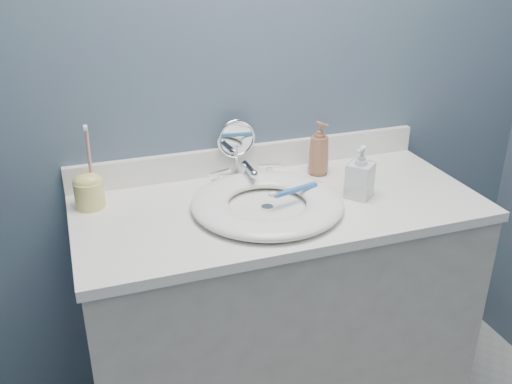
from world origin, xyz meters
name	(u,v)px	position (x,y,z in m)	size (l,w,h in m)	color
back_wall	(250,76)	(0.00, 1.25, 1.20)	(2.20, 0.02, 2.40)	#466069
vanity_cabinet	(277,323)	(0.00, 0.97, 0.42)	(1.20, 0.55, 0.85)	#BAB5AA
countertop	(279,206)	(0.00, 0.97, 0.86)	(1.22, 0.57, 0.03)	white
backsplash	(251,158)	(0.00, 1.24, 0.93)	(1.22, 0.02, 0.09)	white
basin	(267,203)	(-0.05, 0.94, 0.90)	(0.45, 0.45, 0.04)	white
drain	(267,208)	(-0.05, 0.94, 0.88)	(0.04, 0.04, 0.01)	silver
faucet	(246,175)	(-0.05, 1.14, 0.91)	(0.25, 0.13, 0.07)	silver
makeup_mirror	(236,145)	(-0.06, 1.21, 0.99)	(0.13, 0.07, 0.19)	silver
soap_bottle_amber	(319,148)	(0.20, 1.14, 0.97)	(0.07, 0.07, 0.18)	#945E43
soap_bottle_clear	(360,172)	(0.25, 0.93, 0.96)	(0.07, 0.07, 0.16)	silver
toothbrush_holder	(89,189)	(-0.54, 1.13, 0.94)	(0.09, 0.09, 0.25)	#E8D974
toothbrush_lying	(294,190)	(0.04, 0.95, 0.92)	(0.17, 0.06, 0.02)	#346DB9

